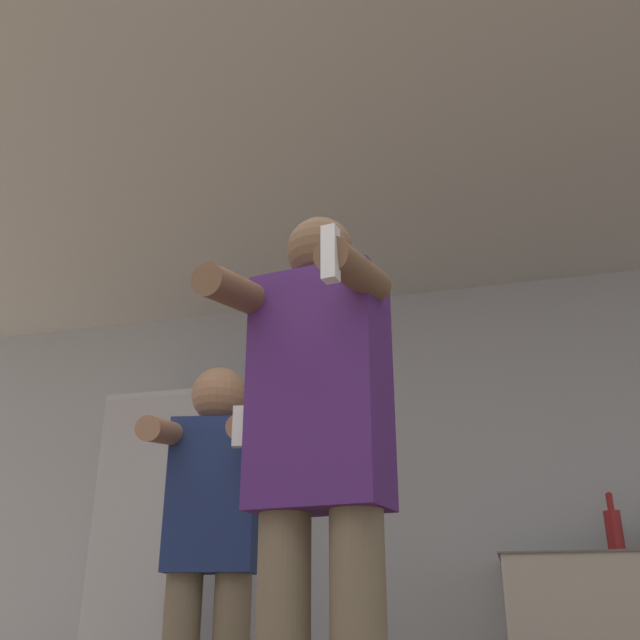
{
  "coord_description": "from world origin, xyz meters",
  "views": [
    {
      "loc": [
        0.58,
        -1.06,
        0.63
      ],
      "look_at": [
        0.11,
        0.74,
        1.4
      ],
      "focal_mm": 40.0,
      "sensor_mm": 36.0,
      "label": 1
    }
  ],
  "objects_px": {
    "bottle_brown_liquor": "(614,530)",
    "refrigerator": "(165,560)",
    "person_man_side": "(211,536)",
    "person_woman_foreground": "(319,468)"
  },
  "relations": [
    {
      "from": "refrigerator",
      "to": "bottle_brown_liquor",
      "type": "height_order",
      "value": "refrigerator"
    },
    {
      "from": "refrigerator",
      "to": "bottle_brown_liquor",
      "type": "bearing_deg",
      "value": 0.99
    },
    {
      "from": "bottle_brown_liquor",
      "to": "person_man_side",
      "type": "distance_m",
      "value": 2.1
    },
    {
      "from": "refrigerator",
      "to": "person_woman_foreground",
      "type": "height_order",
      "value": "refrigerator"
    },
    {
      "from": "bottle_brown_liquor",
      "to": "person_woman_foreground",
      "type": "bearing_deg",
      "value": -113.9
    },
    {
      "from": "person_man_side",
      "to": "person_woman_foreground",
      "type": "bearing_deg",
      "value": -51.57
    },
    {
      "from": "refrigerator",
      "to": "person_man_side",
      "type": "distance_m",
      "value": 1.57
    },
    {
      "from": "bottle_brown_liquor",
      "to": "refrigerator",
      "type": "bearing_deg",
      "value": -179.01
    },
    {
      "from": "refrigerator",
      "to": "person_man_side",
      "type": "xyz_separation_m",
      "value": [
        0.84,
        -1.33,
        -0.01
      ]
    },
    {
      "from": "refrigerator",
      "to": "person_man_side",
      "type": "height_order",
      "value": "refrigerator"
    }
  ]
}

